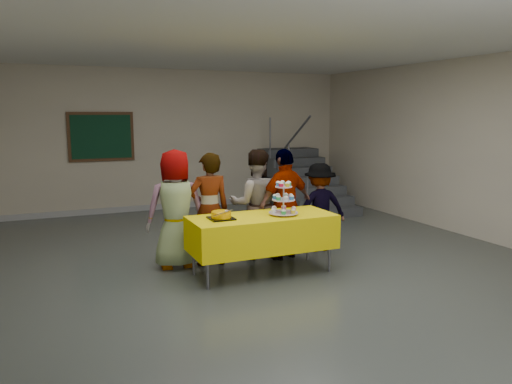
# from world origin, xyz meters

# --- Properties ---
(room_shell) EXTENTS (10.00, 10.04, 3.02)m
(room_shell) POSITION_xyz_m (0.00, 0.02, 2.13)
(room_shell) COLOR #4C514C
(room_shell) RESTS_ON ground
(bake_table) EXTENTS (1.88, 0.78, 0.77)m
(bake_table) POSITION_xyz_m (-0.04, 0.09, 0.56)
(bake_table) COLOR #595960
(bake_table) RESTS_ON ground
(cupcake_stand) EXTENTS (0.38, 0.38, 0.44)m
(cupcake_stand) POSITION_xyz_m (0.23, 0.03, 0.96)
(cupcake_stand) COLOR silver
(cupcake_stand) RESTS_ON bake_table
(bear_cake) EXTENTS (0.32, 0.36, 0.12)m
(bear_cake) POSITION_xyz_m (-0.59, 0.11, 0.83)
(bear_cake) COLOR black
(bear_cake) RESTS_ON bake_table
(schoolchild_a) EXTENTS (0.82, 0.57, 1.61)m
(schoolchild_a) POSITION_xyz_m (-0.99, 0.81, 0.80)
(schoolchild_a) COLOR slate
(schoolchild_a) RESTS_ON ground
(schoolchild_b) EXTENTS (0.58, 0.39, 1.55)m
(schoolchild_b) POSITION_xyz_m (-0.54, 0.74, 0.78)
(schoolchild_b) COLOR slate
(schoolchild_b) RESTS_ON ground
(schoolchild_c) EXTENTS (0.91, 0.80, 1.57)m
(schoolchild_c) POSITION_xyz_m (0.18, 0.81, 0.78)
(schoolchild_c) COLOR slate
(schoolchild_c) RESTS_ON ground
(schoolchild_d) EXTENTS (1.00, 0.62, 1.58)m
(schoolchild_d) POSITION_xyz_m (0.56, 0.62, 0.79)
(schoolchild_d) COLOR slate
(schoolchild_d) RESTS_ON ground
(schoolchild_e) EXTENTS (0.91, 0.59, 1.33)m
(schoolchild_e) POSITION_xyz_m (1.22, 0.78, 0.67)
(schoolchild_e) COLOR slate
(schoolchild_e) RESTS_ON ground
(staircase) EXTENTS (1.30, 2.40, 2.04)m
(staircase) POSITION_xyz_m (2.70, 4.13, 0.49)
(staircase) COLOR #424447
(staircase) RESTS_ON ground
(noticeboard) EXTENTS (1.30, 0.05, 1.00)m
(noticeboard) POSITION_xyz_m (-1.44, 4.96, 1.60)
(noticeboard) COLOR #472B16
(noticeboard) RESTS_ON ground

